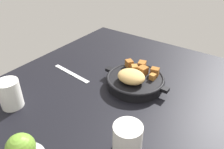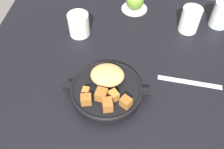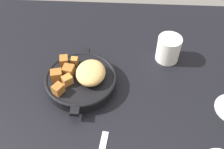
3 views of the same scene
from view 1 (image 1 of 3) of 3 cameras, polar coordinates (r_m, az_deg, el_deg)
ground_plane at (r=79.98cm, az=3.11°, el=-5.17°), size 90.69×94.62×2.40cm
cast_iron_skillet at (r=80.97cm, az=5.85°, el=-1.31°), size 25.28×21.02×7.73cm
red_apple at (r=60.01cm, az=-22.15°, el=-16.86°), size 7.09×7.09×7.09cm
butter_knife at (r=90.71cm, az=-10.27°, el=0.32°), size 19.54×3.73×0.36cm
white_creamer_pitcher at (r=77.41cm, az=-24.45°, el=-4.52°), size 6.88×6.88×9.33cm
ceramic_mug_white at (r=57.87cm, az=3.94°, el=-15.99°), size 7.40×7.40×8.34cm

